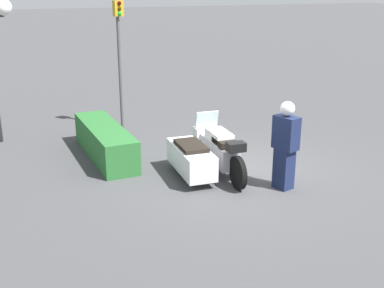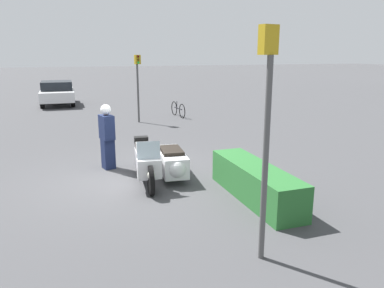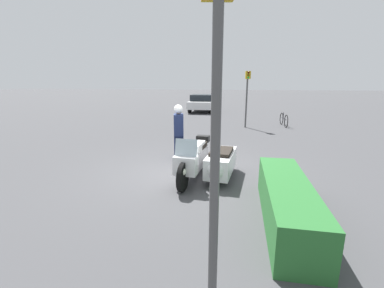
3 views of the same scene
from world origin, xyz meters
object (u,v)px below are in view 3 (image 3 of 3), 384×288
Objects in this scene: police_motorcycle at (208,161)px; traffic_light_near at (216,101)px; traffic_light_far at (247,90)px; parked_car_background at (202,103)px; hedge_bush_curbside at (286,202)px; bicycle_parked at (284,120)px; officer_rider at (179,131)px.

traffic_light_near is (4.05, 0.54, 1.80)m from police_motorcycle.
parked_car_background is (-7.45, -3.50, -1.25)m from traffic_light_far.
hedge_bush_curbside is 10.98m from bicycle_parked.
parked_car_background reaches higher than bicycle_parked.
parked_car_background reaches higher than hedge_bush_curbside.
police_motorcycle is 1.84m from officer_rider.
parked_car_background is (-15.48, -2.43, 0.29)m from police_motorcycle.
traffic_light_far is at bearing -176.83° from hedge_bush_curbside.
traffic_light_far is at bearing -71.05° from bicycle_parked.
traffic_light_near is at bearing 13.30° from police_motorcycle.
traffic_light_near is 19.81m from parked_car_background.
officer_rider is 8.76m from bicycle_parked.
traffic_light_near is 1.16× the size of traffic_light_far.
hedge_bush_curbside is 0.87× the size of traffic_light_near.
officer_rider is 0.59× the size of traffic_light_far.
traffic_light_near is (5.44, 1.65, 1.34)m from officer_rider.
traffic_light_near reaches higher than police_motorcycle.
traffic_light_near reaches higher than bicycle_parked.
officer_rider is 0.59× the size of hedge_bush_curbside.
police_motorcycle is 0.77× the size of traffic_light_near.
police_motorcycle is 15.67m from parked_car_background.
officer_rider is 1.00× the size of bicycle_parked.
officer_rider is 4.30m from hedge_bush_curbside.
officer_rider reaches higher than bicycle_parked.
hedge_bush_curbside is at bearing 46.52° from police_motorcycle.
police_motorcycle is 0.89× the size of hedge_bush_curbside.
parked_car_background is (-17.36, -4.05, 0.39)m from hedge_bush_curbside.
officer_rider is at bearing -174.13° from parked_car_background.
parked_car_background is 2.33× the size of bicycle_parked.
officer_rider is 7.07m from traffic_light_far.
traffic_light_near is at bearing 93.23° from officer_rider.
traffic_light_far is at bearing -14.66° from traffic_light_near.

